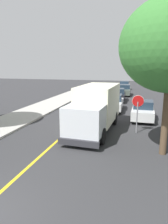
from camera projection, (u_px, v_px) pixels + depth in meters
The scene contains 8 objects.
centre_line_yellow at pixel (72, 128), 15.81m from camera, with size 0.16×56.00×0.01m, color gold.
box_truck at pixel (96, 106), 14.83m from camera, with size 2.73×7.28×3.20m.
parked_car_near at pixel (114, 103), 21.71m from camera, with size 1.92×4.45×1.67m.
parked_car_mid at pixel (118, 95), 27.20m from camera, with size 1.93×4.45×1.67m.
parked_car_far at pixel (124, 90), 32.49m from camera, with size 1.88×4.43×1.67m.
parked_car_furthest at pixel (124, 86), 39.55m from camera, with size 1.84×4.42×1.67m.
parked_van_across at pixel (143, 110), 18.10m from camera, with size 1.90×4.44×1.67m.
stop_sign at pixel (138, 107), 14.22m from camera, with size 0.80×0.10×2.65m.
Camera 1 is at (4.82, -4.41, 4.65)m, focal length 33.38 mm.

